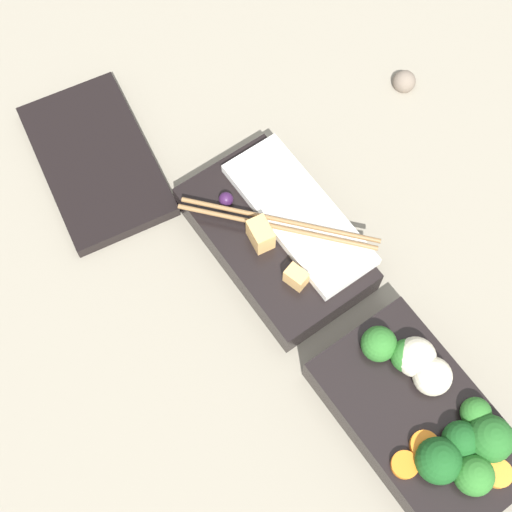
{
  "coord_description": "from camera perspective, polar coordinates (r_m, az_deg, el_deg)",
  "views": [
    {
      "loc": [
        -0.14,
        0.2,
        0.72
      ],
      "look_at": [
        0.1,
        0.03,
        0.04
      ],
      "focal_mm": 50.0,
      "sensor_mm": 36.0,
      "label": 1
    }
  ],
  "objects": [
    {
      "name": "ground_plane",
      "position": [
        0.76,
        6.51,
        -5.56
      ],
      "size": [
        3.0,
        3.0,
        0.0
      ],
      "primitive_type": "plane",
      "color": "gray"
    },
    {
      "name": "bento_lid",
      "position": [
        0.85,
        -12.66,
        7.48
      ],
      "size": [
        0.22,
        0.15,
        0.02
      ],
      "primitive_type": "cube",
      "rotation": [
        0.0,
        0.0,
        -0.16
      ],
      "color": "black",
      "rests_on": "ground_plane"
    },
    {
      "name": "bento_tray_vegetable",
      "position": [
        0.72,
        13.62,
        -12.41
      ],
      "size": [
        0.21,
        0.13,
        0.07
      ],
      "color": "black",
      "rests_on": "ground_plane"
    },
    {
      "name": "pebble_1",
      "position": [
        0.91,
        11.77,
        13.5
      ],
      "size": [
        0.03,
        0.03,
        0.03
      ],
      "primitive_type": "sphere",
      "color": "#7A6B5B",
      "rests_on": "ground_plane"
    },
    {
      "name": "bento_tray_rice",
      "position": [
        0.77,
        2.0,
        1.81
      ],
      "size": [
        0.21,
        0.15,
        0.07
      ],
      "color": "black",
      "rests_on": "ground_plane"
    }
  ]
}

